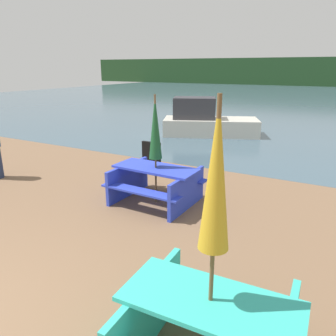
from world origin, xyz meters
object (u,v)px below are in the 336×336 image
object	(u,v)px
umbrella_darkgreen	(155,128)
picnic_table_teal	(209,329)
picnic_table_blue	(156,181)
umbrella_gold	(216,179)
boat	(206,121)
signboard	(151,156)

from	to	relation	value
umbrella_darkgreen	picnic_table_teal	bearing A→B (deg)	-52.34
picnic_table_blue	umbrella_gold	distance (m)	4.19
boat	umbrella_gold	bearing A→B (deg)	-90.53
umbrella_gold	umbrella_darkgreen	xyz separation A→B (m)	(-2.41, 3.13, -0.31)
umbrella_darkgreen	boat	xyz separation A→B (m)	(-1.80, 6.98, -0.99)
picnic_table_teal	boat	xyz separation A→B (m)	(-4.21, 10.11, 0.09)
boat	signboard	world-z (taller)	boat
umbrella_gold	signboard	bearing A→B (deg)	126.27
umbrella_gold	signboard	size ratio (longest dim) A/B	3.31
umbrella_darkgreen	boat	size ratio (longest dim) A/B	0.53
boat	umbrella_darkgreen	bearing A→B (deg)	-98.71
picnic_table_blue	umbrella_darkgreen	size ratio (longest dim) A/B	0.79
umbrella_darkgreen	signboard	world-z (taller)	umbrella_darkgreen
umbrella_gold	boat	distance (m)	11.02
picnic_table_blue	umbrella_darkgreen	world-z (taller)	umbrella_darkgreen
picnic_table_teal	signboard	bearing A→B (deg)	126.27
picnic_table_blue	umbrella_darkgreen	distance (m)	1.09
picnic_table_blue	signboard	size ratio (longest dim) A/B	2.29
umbrella_darkgreen	signboard	bearing A→B (deg)	123.87
picnic_table_teal	signboard	world-z (taller)	picnic_table_teal
umbrella_darkgreen	signboard	xyz separation A→B (m)	(-1.27, 1.89, -1.16)
picnic_table_teal	umbrella_gold	world-z (taller)	umbrella_gold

